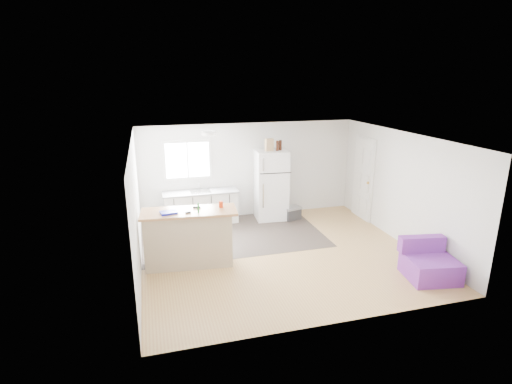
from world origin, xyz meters
TOP-DOWN VIEW (x-y plane):
  - room at (0.00, 0.00)m, footprint 5.51×5.01m
  - vinyl_zone at (-0.73, 1.25)m, footprint 4.05×2.50m
  - window at (-1.55, 2.49)m, footprint 1.18×0.06m
  - interior_door at (2.72, 1.55)m, footprint 0.11×0.92m
  - ceiling_fixture at (-1.20, 1.20)m, footprint 0.30×0.30m
  - kitchen_cabinets at (-1.30, 2.21)m, footprint 1.82×0.57m
  - peninsula at (-1.84, 0.02)m, footprint 1.84×0.84m
  - refrigerator at (0.47, 2.12)m, footprint 0.83×0.79m
  - cooler at (0.95, 1.86)m, footprint 0.50×0.40m
  - purple_seat at (2.28, -1.65)m, footprint 0.96×0.93m
  - cleaner_jug at (-1.11, -0.21)m, footprint 0.15×0.13m
  - mop at (-1.72, -0.12)m, footprint 0.23×0.37m
  - red_cup at (-1.19, 0.06)m, footprint 0.09×0.09m
  - blue_tray at (-2.18, -0.03)m, footprint 0.33×0.26m
  - tool_a at (-1.64, 0.15)m, footprint 0.15×0.08m
  - tool_b at (-1.84, -0.12)m, footprint 0.10×0.05m
  - cardboard_box at (0.39, 2.06)m, footprint 0.21×0.13m
  - bottle_left at (0.59, 2.01)m, footprint 0.08×0.08m
  - bottle_right at (0.69, 2.08)m, footprint 0.08×0.08m

SIDE VIEW (x-z plane):
  - vinyl_zone at x=-0.73m, z-range 0.00..0.00m
  - cleaner_jug at x=-1.11m, z-range -0.02..0.27m
  - cooler at x=0.95m, z-range 0.00..0.33m
  - mop at x=-1.72m, z-range -0.42..0.89m
  - purple_seat at x=2.28m, z-range -0.09..0.60m
  - kitchen_cabinets at x=-1.30m, z-range -0.12..0.95m
  - peninsula at x=-1.84m, z-range 0.01..1.10m
  - refrigerator at x=0.47m, z-range 0.00..1.76m
  - interior_door at x=2.72m, z-range -0.03..2.07m
  - tool_b at x=-1.84m, z-range 1.09..1.12m
  - tool_a at x=-1.64m, z-range 1.09..1.12m
  - blue_tray at x=-2.18m, z-range 1.09..1.13m
  - red_cup at x=-1.19m, z-range 1.09..1.21m
  - room at x=0.00m, z-range -0.01..2.41m
  - window at x=-1.55m, z-range 1.06..2.04m
  - bottle_left at x=0.59m, z-range 1.76..2.01m
  - bottle_right at x=0.69m, z-range 1.76..2.01m
  - cardboard_box at x=0.39m, z-range 1.76..2.06m
  - ceiling_fixture at x=-1.20m, z-range 2.32..2.40m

